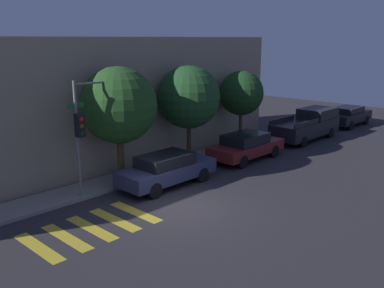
{
  "coord_description": "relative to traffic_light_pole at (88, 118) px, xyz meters",
  "views": [
    {
      "loc": [
        -10.67,
        -10.96,
        6.3
      ],
      "look_at": [
        3.06,
        2.1,
        1.6
      ],
      "focal_mm": 40.0,
      "sensor_mm": 36.0,
      "label": 1
    }
  ],
  "objects": [
    {
      "name": "sedan_far_end",
      "position": [
        21.33,
        -1.27,
        -2.49
      ],
      "size": [
        4.48,
        1.77,
        1.41
      ],
      "color": "black",
      "rests_on": "ground"
    },
    {
      "name": "ground_plane",
      "position": [
        1.55,
        -3.37,
        -3.25
      ],
      "size": [
        60.0,
        60.0,
        0.0
      ],
      "primitive_type": "plane",
      "color": "#2D2B30"
    },
    {
      "name": "sedan_near_corner",
      "position": [
        3.01,
        -1.27,
        -2.49
      ],
      "size": [
        4.59,
        1.75,
        1.43
      ],
      "color": "#2D3351",
      "rests_on": "ground"
    },
    {
      "name": "crosswalk",
      "position": [
        -1.74,
        -2.57,
        -3.25
      ],
      "size": [
        4.29,
        2.6,
        0.0
      ],
      "color": "gold",
      "rests_on": "ground"
    },
    {
      "name": "sidewalk",
      "position": [
        1.55,
        0.7,
        -3.18
      ],
      "size": [
        26.0,
        1.74,
        0.14
      ],
      "primitive_type": "cube",
      "color": "gray",
      "rests_on": "ground"
    },
    {
      "name": "tree_near_corner",
      "position": [
        1.98,
        0.61,
        0.22
      ],
      "size": [
        3.35,
        3.35,
        5.16
      ],
      "color": "#4C3823",
      "rests_on": "ground"
    },
    {
      "name": "tree_far_end",
      "position": [
        10.72,
        0.61,
        -0.05
      ],
      "size": [
        2.58,
        2.58,
        4.51
      ],
      "color": "#4C3823",
      "rests_on": "ground"
    },
    {
      "name": "tree_midblock",
      "position": [
        6.35,
        0.61,
        0.15
      ],
      "size": [
        3.19,
        3.19,
        5.0
      ],
      "color": "#42301E",
      "rests_on": "ground"
    },
    {
      "name": "sedan_middle",
      "position": [
        8.78,
        -1.27,
        -2.5
      ],
      "size": [
        4.57,
        1.85,
        1.42
      ],
      "color": "maroon",
      "rests_on": "ground"
    },
    {
      "name": "building_row",
      "position": [
        1.55,
        4.97,
        -0.07
      ],
      "size": [
        26.0,
        6.0,
        6.37
      ],
      "primitive_type": "cube",
      "color": "gray",
      "rests_on": "ground"
    },
    {
      "name": "pickup_truck",
      "position": [
        15.31,
        -1.27,
        -2.31
      ],
      "size": [
        5.56,
        1.96,
        1.87
      ],
      "color": "black",
      "rests_on": "ground"
    },
    {
      "name": "traffic_light_pole",
      "position": [
        0.0,
        0.0,
        0.0
      ],
      "size": [
        2.36,
        0.56,
        4.74
      ],
      "color": "slate",
      "rests_on": "ground"
    }
  ]
}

